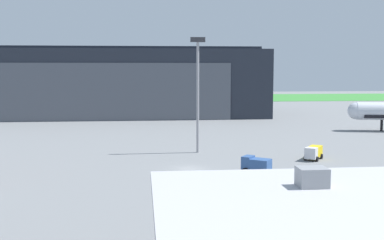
% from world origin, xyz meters
% --- Properties ---
extents(ground_plane, '(440.00, 440.00, 0.00)m').
position_xyz_m(ground_plane, '(0.00, 0.00, 0.00)').
color(ground_plane, slate).
extents(grass_field_strip, '(440.00, 56.00, 0.08)m').
position_xyz_m(grass_field_strip, '(0.00, 162.58, 0.04)').
color(grass_field_strip, '#3B8939').
rests_on(grass_field_strip, ground_plane).
extents(maintenance_hangar, '(98.46, 36.78, 20.36)m').
position_xyz_m(maintenance_hangar, '(-20.13, 82.68, 9.72)').
color(maintenance_hangar, '#232833').
rests_on(maintenance_hangar, ground_plane).
extents(stair_truck, '(4.13, 3.80, 2.32)m').
position_xyz_m(stair_truck, '(8.52, -4.18, 1.26)').
color(stair_truck, '#335693').
rests_on(stair_truck, ground_plane).
extents(ops_van, '(3.85, 4.51, 2.05)m').
position_xyz_m(ops_van, '(19.64, 5.14, 1.15)').
color(ops_van, silver).
rests_on(ops_van, ground_plane).
extents(apron_light_mast, '(2.40, 0.50, 18.98)m').
position_xyz_m(apron_light_mast, '(2.68, 13.26, 11.12)').
color(apron_light_mast, '#99999E').
rests_on(apron_light_mast, ground_plane).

